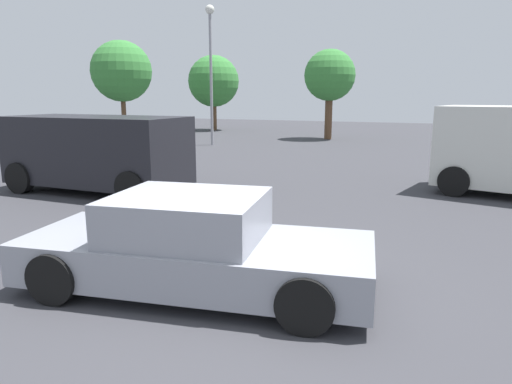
{
  "coord_description": "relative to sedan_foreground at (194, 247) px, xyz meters",
  "views": [
    {
      "loc": [
        2.55,
        -4.87,
        2.47
      ],
      "look_at": [
        -0.31,
        2.02,
        0.9
      ],
      "focal_mm": 32.26,
      "sensor_mm": 36.0,
      "label": 1
    }
  ],
  "objects": [
    {
      "name": "tree_back_right",
      "position": [
        -15.13,
        17.84,
        3.29
      ],
      "size": [
        3.54,
        3.54,
        5.65
      ],
      "color": "brown",
      "rests_on": "ground_plane"
    },
    {
      "name": "dog",
      "position": [
        -1.87,
        1.95,
        -0.32
      ],
      "size": [
        0.6,
        0.33,
        0.41
      ],
      "rotation": [
        0.0,
        0.0,
        5.98
      ],
      "color": "white",
      "rests_on": "ground_plane"
    },
    {
      "name": "ground_plane",
      "position": [
        0.34,
        -0.02,
        -0.57
      ],
      "size": [
        80.0,
        80.0,
        0.0
      ],
      "primitive_type": "plane",
      "color": "#38383D"
    },
    {
      "name": "tree_back_center",
      "position": [
        -12.85,
        25.09,
        2.9
      ],
      "size": [
        3.62,
        3.62,
        5.29
      ],
      "color": "brown",
      "rests_on": "ground_plane"
    },
    {
      "name": "light_post_near",
      "position": [
        -8.18,
        15.94,
        3.98
      ],
      "size": [
        0.44,
        0.44,
        6.76
      ],
      "color": "gray",
      "rests_on": "ground_plane"
    },
    {
      "name": "tree_back_left",
      "position": [
        -3.51,
        21.37,
        2.99
      ],
      "size": [
        2.87,
        2.87,
        5.04
      ],
      "color": "brown",
      "rests_on": "ground_plane"
    },
    {
      "name": "sedan_foreground",
      "position": [
        0.0,
        0.0,
        0.0
      ],
      "size": [
        4.65,
        2.38,
        1.24
      ],
      "rotation": [
        0.0,
        0.0,
        0.16
      ],
      "color": "gray",
      "rests_on": "ground_plane"
    },
    {
      "name": "suv_dark",
      "position": [
        -5.43,
        4.46,
        0.5
      ],
      "size": [
        4.69,
        2.15,
        1.95
      ],
      "rotation": [
        0.0,
        0.0,
        0.0
      ],
      "color": "black",
      "rests_on": "ground_plane"
    }
  ]
}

